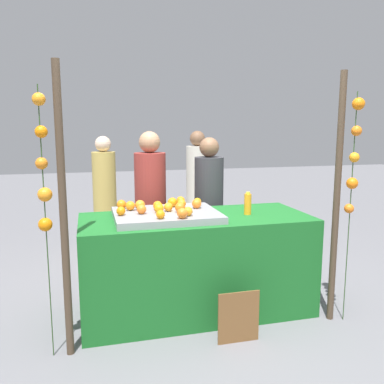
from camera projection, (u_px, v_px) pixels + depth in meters
ground_plane at (196, 309)px, 3.74m from camera, size 24.00×24.00×0.00m
stall_counter at (196, 264)px, 3.66m from camera, size 2.05×0.86×0.89m
orange_tray at (166, 215)px, 3.51m from camera, size 0.91×0.70×0.06m
orange_0 at (160, 214)px, 3.23m from camera, size 0.07×0.07×0.07m
orange_1 at (142, 209)px, 3.41m from camera, size 0.08×0.08×0.08m
orange_2 at (121, 211)px, 3.36m from camera, size 0.08×0.08×0.08m
orange_3 at (130, 206)px, 3.56m from camera, size 0.08×0.08×0.08m
orange_4 at (188, 211)px, 3.34m from camera, size 0.08×0.08×0.08m
orange_5 at (180, 207)px, 3.47m from camera, size 0.09×0.09×0.09m
orange_6 at (182, 213)px, 3.24m from camera, size 0.09×0.09×0.09m
orange_7 at (197, 202)px, 3.78m from camera, size 0.07×0.07×0.07m
orange_8 at (121, 205)px, 3.61m from camera, size 0.09×0.09×0.09m
orange_9 at (197, 204)px, 3.65m from camera, size 0.09×0.09×0.09m
orange_10 at (172, 202)px, 3.72m from camera, size 0.09×0.09×0.09m
orange_11 at (168, 207)px, 3.52m from camera, size 0.08×0.08×0.08m
orange_12 at (158, 206)px, 3.57m from camera, size 0.08×0.08×0.08m
orange_13 at (159, 208)px, 3.45m from camera, size 0.08×0.08×0.08m
orange_14 at (182, 204)px, 3.68m from camera, size 0.08×0.08×0.08m
orange_15 at (181, 201)px, 3.80m from camera, size 0.08×0.08×0.08m
orange_16 at (140, 205)px, 3.57m from camera, size 0.09×0.09×0.09m
juice_bottle at (248, 204)px, 3.67m from camera, size 0.07×0.07×0.21m
chalkboard_sign at (238, 318)px, 3.14m from camera, size 0.34×0.03×0.43m
vendor_left at (151, 215)px, 4.24m from camera, size 0.33×0.33×1.64m
vendor_right at (209, 214)px, 4.41m from camera, size 0.32×0.32×1.58m
crowd_person_0 at (197, 190)px, 5.90m from camera, size 0.33×0.33×1.63m
crowd_person_1 at (105, 198)px, 5.44m from camera, size 0.31×0.31×1.57m
canopy_post_left at (63, 215)px, 2.84m from camera, size 0.06×0.06×2.14m
canopy_post_right at (337, 200)px, 3.39m from camera, size 0.06×0.06×2.14m
garland_strand_left at (43, 172)px, 2.76m from camera, size 0.11×0.11×1.97m
garland_strand_right at (354, 154)px, 3.30m from camera, size 0.11×0.11×1.97m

